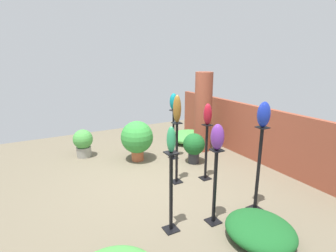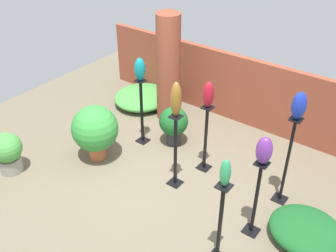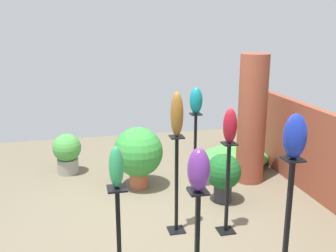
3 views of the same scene
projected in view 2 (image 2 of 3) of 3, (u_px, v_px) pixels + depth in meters
The scene contains 20 objects.
ground_plane at pixel (152, 179), 6.09m from camera, with size 8.00×8.00×0.00m, color #6B604C.
brick_wall_back at pixel (231, 87), 7.32m from camera, with size 5.60×0.12×1.29m, color brown.
brick_pillar at pixel (168, 68), 7.14m from camera, with size 0.44×0.44×2.02m, color brown.
pedestal_jade at pixel (220, 227), 4.56m from camera, with size 0.20×0.20×1.18m.
pedestal_bronze at pixel (175, 154), 5.72m from camera, with size 0.20×0.20×1.21m.
pedestal_violet at pixel (256, 202), 4.93m from camera, with size 0.20×0.20×1.15m.
pedestal_ruby at pixel (205, 141), 6.05m from camera, with size 0.20×0.20×1.13m.
pedestal_teal at pixel (142, 115), 6.67m from camera, with size 0.20×0.20×1.19m.
pedestal_cobalt at pixel (287, 165), 5.37m from camera, with size 0.20×0.20×1.38m.
art_vase_jade at pixel (225, 173), 4.12m from camera, with size 0.12×0.12×0.35m, color #2D9356.
art_vase_bronze at pixel (176, 99), 5.22m from camera, with size 0.16×0.15×0.52m, color brown.
art_vase_violet at pixel (264, 150), 4.49m from camera, with size 0.19×0.18×0.37m, color #6B2D8C.
art_vase_ruby at pixel (208, 95), 5.61m from camera, with size 0.16×0.16×0.41m, color maroon.
art_vase_teal at pixel (140, 69), 6.21m from camera, with size 0.17×0.19×0.39m, color #0F727A.
art_vase_cobalt at pixel (299, 106), 4.87m from camera, with size 0.19×0.20×0.38m, color #192D9E.
potted_plant_back_center at pixel (174, 123), 6.68m from camera, with size 0.50×0.50×0.70m.
potted_plant_front_right at pixel (95, 130), 6.27m from camera, with size 0.75×0.75×0.95m.
potted_plant_front_left at pixel (8, 151), 6.07m from camera, with size 0.47×0.47×0.68m.
foliage_bed_west at pixel (142, 97), 8.00m from camera, with size 1.10×1.16×0.30m, color #479942.
foliage_bed_center at pixel (306, 231), 5.01m from camera, with size 0.96×0.88×0.31m, color #195923.
Camera 2 is at (3.00, -3.58, 4.00)m, focal length 42.00 mm.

